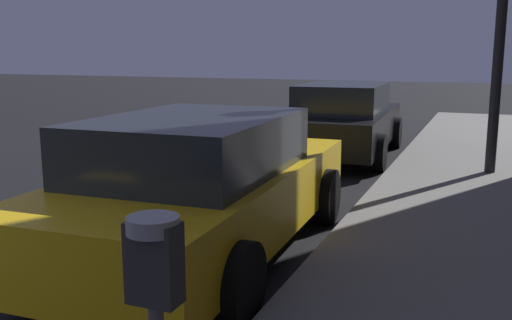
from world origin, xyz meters
The scene contains 3 objects.
parking_meter centered at (4.40, 0.65, 1.15)m, with size 0.19×0.19×1.32m.
car_yellow_cab centered at (2.85, 4.01, 0.72)m, with size 2.20×4.60×1.43m.
car_black centered at (2.85, 10.02, 0.72)m, with size 2.09×4.34×1.43m.
Camera 1 is at (5.46, -1.00, 2.04)m, focal length 40.31 mm.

